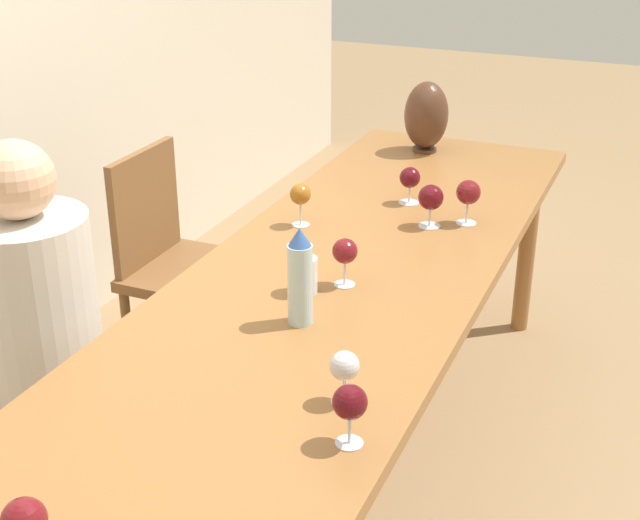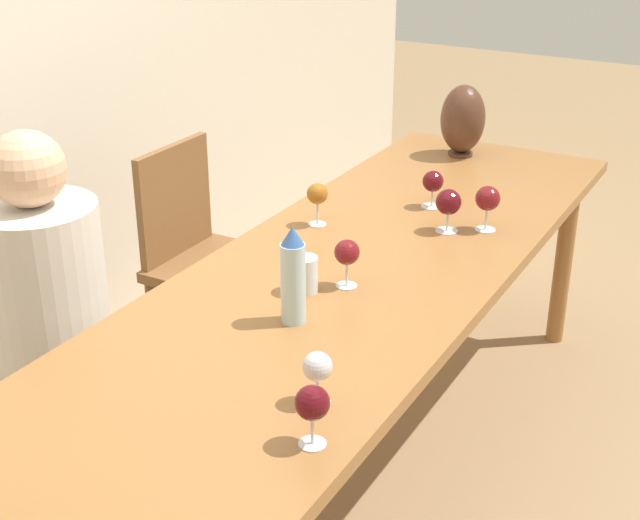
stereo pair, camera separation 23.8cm
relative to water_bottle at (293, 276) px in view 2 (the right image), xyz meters
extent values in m
plane|color=#937551|center=(0.26, 0.02, -0.90)|extent=(14.00, 14.00, 0.00)
cube|color=#936033|center=(0.26, 0.02, -0.15)|extent=(2.91, 0.83, 0.04)
cylinder|color=#936033|center=(1.62, -0.30, -0.53)|extent=(0.07, 0.07, 0.73)
cylinder|color=#936033|center=(1.62, 0.33, -0.53)|extent=(0.07, 0.07, 0.73)
cylinder|color=#ADCCD6|center=(0.00, 0.00, -0.02)|extent=(0.06, 0.06, 0.21)
cone|color=#33599E|center=(0.00, 0.00, 0.11)|extent=(0.06, 0.06, 0.05)
cylinder|color=silver|center=(0.16, 0.06, -0.08)|extent=(0.07, 0.07, 0.10)
cylinder|color=#4C2D1E|center=(1.51, 0.13, -0.12)|extent=(0.10, 0.10, 0.01)
ellipsoid|color=#4C2D1E|center=(1.51, 0.13, 0.02)|extent=(0.17, 0.17, 0.27)
cylinder|color=silver|center=(0.82, -0.22, -0.13)|extent=(0.07, 0.07, 0.00)
cylinder|color=silver|center=(0.82, -0.22, -0.09)|extent=(0.01, 0.01, 0.07)
sphere|color=maroon|center=(0.82, -0.22, -0.02)|extent=(0.08, 0.08, 0.08)
cylinder|color=silver|center=(0.60, 0.27, -0.13)|extent=(0.06, 0.06, 0.00)
cylinder|color=silver|center=(0.60, 0.27, -0.09)|extent=(0.01, 0.01, 0.07)
sphere|color=#995B19|center=(0.60, 0.27, -0.02)|extent=(0.07, 0.07, 0.07)
cylinder|color=silver|center=(0.93, 0.01, -0.13)|extent=(0.07, 0.07, 0.00)
cylinder|color=silver|center=(0.93, 0.01, -0.09)|extent=(0.01, 0.01, 0.06)
sphere|color=#510C14|center=(0.93, 0.01, -0.04)|extent=(0.07, 0.07, 0.07)
cylinder|color=silver|center=(-0.43, -0.30, -0.13)|extent=(0.06, 0.06, 0.00)
cylinder|color=silver|center=(-0.43, -0.30, -0.09)|extent=(0.01, 0.01, 0.07)
sphere|color=#510C14|center=(-0.43, -0.30, -0.03)|extent=(0.07, 0.07, 0.07)
cylinder|color=silver|center=(0.25, -0.02, -0.13)|extent=(0.06, 0.06, 0.00)
cylinder|color=silver|center=(0.25, -0.02, -0.09)|extent=(0.01, 0.01, 0.07)
sphere|color=maroon|center=(0.25, -0.02, -0.02)|extent=(0.07, 0.07, 0.07)
cylinder|color=silver|center=(-0.29, -0.24, -0.13)|extent=(0.06, 0.06, 0.00)
cylinder|color=silver|center=(-0.29, -0.24, -0.09)|extent=(0.01, 0.01, 0.06)
sphere|color=silver|center=(-0.29, -0.24, -0.03)|extent=(0.07, 0.07, 0.07)
cylinder|color=silver|center=(0.75, -0.12, -0.13)|extent=(0.07, 0.07, 0.00)
cylinder|color=silver|center=(0.75, -0.12, -0.09)|extent=(0.01, 0.01, 0.06)
sphere|color=#510C14|center=(0.75, -0.12, -0.03)|extent=(0.08, 0.08, 0.08)
cube|color=brown|center=(-0.14, 0.75, -0.44)|extent=(0.44, 0.44, 0.04)
cylinder|color=brown|center=(-0.33, 0.56, -0.68)|extent=(0.04, 0.04, 0.44)
cylinder|color=brown|center=(0.05, 0.56, -0.68)|extent=(0.04, 0.04, 0.44)
cylinder|color=brown|center=(0.05, 0.94, -0.68)|extent=(0.04, 0.04, 0.44)
cube|color=brown|center=(0.71, 0.75, -0.44)|extent=(0.44, 0.44, 0.04)
cube|color=brown|center=(0.71, 0.95, -0.21)|extent=(0.40, 0.03, 0.42)
cylinder|color=brown|center=(0.52, 0.56, -0.68)|extent=(0.04, 0.04, 0.44)
cylinder|color=brown|center=(0.90, 0.56, -0.68)|extent=(0.04, 0.04, 0.44)
cylinder|color=brown|center=(0.52, 0.94, -0.68)|extent=(0.04, 0.04, 0.44)
cylinder|color=brown|center=(0.90, 0.94, -0.68)|extent=(0.04, 0.04, 0.44)
cube|color=#2D2D38|center=(-0.14, 0.68, -0.66)|extent=(0.26, 0.19, 0.48)
cylinder|color=beige|center=(-0.14, 0.75, -0.16)|extent=(0.35, 0.35, 0.51)
sphere|color=#D6A884|center=(-0.14, 0.75, 0.20)|extent=(0.21, 0.21, 0.21)
camera|label=1|loc=(-1.82, -0.84, 0.97)|focal=50.00mm
camera|label=2|loc=(-1.72, -1.05, 0.97)|focal=50.00mm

